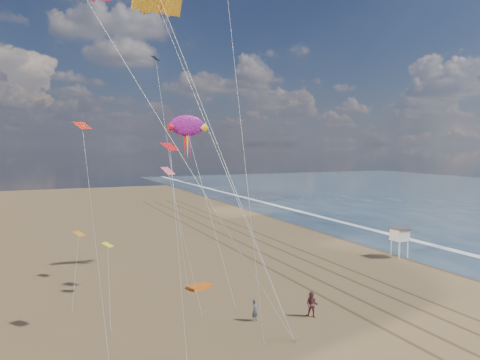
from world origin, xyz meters
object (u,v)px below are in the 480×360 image
object	(u,v)px
kite_flyer_a	(255,310)
kite_flyer_b	(312,305)
show_kite	(187,126)
lifeguard_stand	(400,235)
grounded_kite	(200,287)

from	to	relation	value
kite_flyer_a	kite_flyer_b	bearing A→B (deg)	-41.10
show_kite	kite_flyer_a	xyz separation A→B (m)	(0.13, -15.82, -13.93)
lifeguard_stand	kite_flyer_a	size ratio (longest dim) A/B	2.10
show_kite	kite_flyer_b	world-z (taller)	show_kite
lifeguard_stand	kite_flyer_a	world-z (taller)	lifeguard_stand
lifeguard_stand	kite_flyer_b	xyz separation A→B (m)	(-19.17, -11.80, -1.67)
grounded_kite	kite_flyer_a	bearing A→B (deg)	-99.81
show_kite	kite_flyer_b	bearing A→B (deg)	-75.60
lifeguard_stand	grounded_kite	world-z (taller)	lifeguard_stand
kite_flyer_a	kite_flyer_b	distance (m)	4.32
show_kite	kite_flyer_a	size ratio (longest dim) A/B	11.97
lifeguard_stand	kite_flyer_a	xyz separation A→B (m)	(-23.36, -10.77, -1.82)
lifeguard_stand	show_kite	distance (m)	26.92
kite_flyer_b	kite_flyer_a	bearing A→B (deg)	-146.03
lifeguard_stand	kite_flyer_a	bearing A→B (deg)	-155.25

